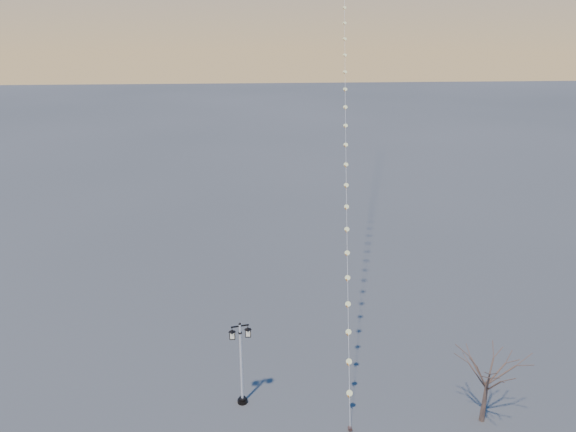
{
  "coord_description": "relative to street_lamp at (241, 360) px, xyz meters",
  "views": [
    {
      "loc": [
        -2.58,
        -18.75,
        18.06
      ],
      "look_at": [
        -0.72,
        8.09,
        8.26
      ],
      "focal_mm": 33.6,
      "sensor_mm": 36.0,
      "label": 1
    }
  ],
  "objects": [
    {
      "name": "street_lamp",
      "position": [
        0.0,
        0.0,
        0.0
      ],
      "size": [
        1.15,
        0.56,
        4.58
      ],
      "rotation": [
        0.0,
        0.0,
        0.2
      ],
      "color": "black",
      "rests_on": "ground"
    },
    {
      "name": "bare_tree",
      "position": [
        11.47,
        -2.08,
        0.34
      ],
      "size": [
        2.49,
        2.49,
        4.14
      ],
      "rotation": [
        0.0,
        0.0,
        -0.24
      ],
      "color": "brown",
      "rests_on": "ground"
    },
    {
      "name": "kite_train",
      "position": [
        7.85,
        19.03,
        14.86
      ],
      "size": [
        6.22,
        43.3,
        35.01
      ],
      "rotation": [
        0.0,
        0.0,
        0.02
      ],
      "color": "#3A2622",
      "rests_on": "ground"
    }
  ]
}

